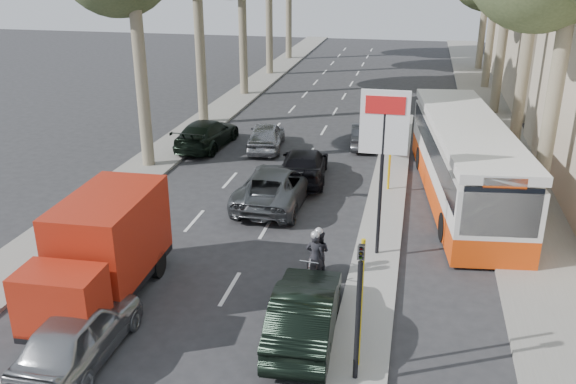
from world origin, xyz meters
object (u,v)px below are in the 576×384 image
(dark_hatchback, at_px, (305,312))
(motorcycle, at_px, (317,256))
(silver_hatchback, at_px, (79,333))
(red_truck, at_px, (103,250))
(city_bus, at_px, (464,159))

(dark_hatchback, bearing_deg, motorcycle, -89.01)
(silver_hatchback, relative_size, red_truck, 0.75)
(silver_hatchback, height_order, city_bus, city_bus)
(red_truck, bearing_deg, motorcycle, 21.13)
(dark_hatchback, xyz_separation_m, red_truck, (-5.95, 0.63, 0.84))
(silver_hatchback, relative_size, city_bus, 0.34)
(city_bus, relative_size, motorcycle, 6.38)
(silver_hatchback, distance_m, dark_hatchback, 5.65)
(dark_hatchback, relative_size, red_truck, 0.79)
(dark_hatchback, xyz_separation_m, motorcycle, (-0.22, 3.11, 0.02))
(dark_hatchback, distance_m, red_truck, 6.04)
(red_truck, bearing_deg, dark_hatchback, -8.34)
(city_bus, bearing_deg, dark_hatchback, -119.36)
(silver_hatchback, distance_m, city_bus, 16.15)
(city_bus, bearing_deg, motorcycle, -128.27)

